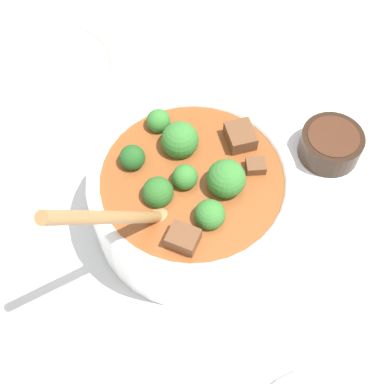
% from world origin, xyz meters
% --- Properties ---
extents(ground_plane, '(4.00, 4.00, 0.00)m').
position_xyz_m(ground_plane, '(0.00, 0.00, 0.00)').
color(ground_plane, silver).
extents(stew_bowl, '(0.29, 0.24, 0.26)m').
position_xyz_m(stew_bowl, '(-0.00, 0.00, 0.06)').
color(stew_bowl, white).
rests_on(stew_bowl, ground_plane).
extents(condiment_bowl, '(0.08, 0.08, 0.04)m').
position_xyz_m(condiment_bowl, '(0.21, -0.01, 0.02)').
color(condiment_bowl, black).
rests_on(condiment_bowl, ground_plane).
extents(empty_plate, '(0.24, 0.24, 0.02)m').
position_xyz_m(empty_plate, '(-0.06, 0.32, 0.01)').
color(empty_plate, silver).
rests_on(empty_plate, ground_plane).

